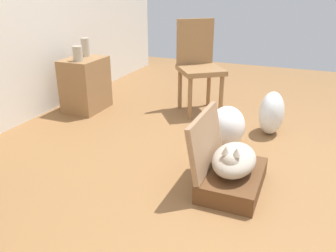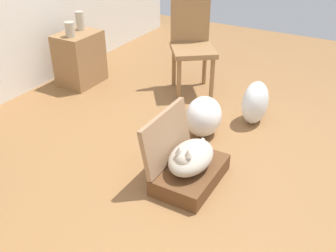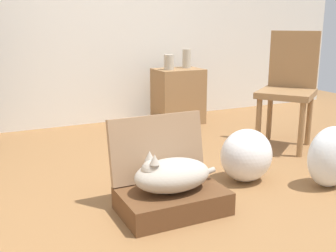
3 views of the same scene
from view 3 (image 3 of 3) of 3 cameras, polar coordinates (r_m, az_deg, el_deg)
ground_plane at (r=2.31m, az=1.95°, el=-11.80°), size 7.68×7.68×0.00m
suitcase_base at (r=2.28m, az=0.60°, el=-10.41°), size 0.57×0.38×0.13m
suitcase_lid at (r=2.36m, az=-1.52°, el=-3.01°), size 0.57×0.10×0.38m
cat at (r=2.22m, az=0.40°, el=-6.80°), size 0.51×0.28×0.23m
plastic_bag_white at (r=2.71m, az=10.89°, el=-4.05°), size 0.35×0.30×0.35m
plastic_bag_clear at (r=2.76m, az=21.83°, el=-4.02°), size 0.34×0.22×0.39m
side_table at (r=4.20m, az=1.43°, el=4.19°), size 0.47×0.36×0.56m
vase_tall at (r=4.08m, az=0.13°, el=8.90°), size 0.10×0.10×0.15m
vase_short at (r=4.25m, az=2.62°, el=9.39°), size 0.09×0.09×0.19m
chair at (r=3.51m, az=16.51°, el=5.44°), size 0.61×0.61×0.95m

